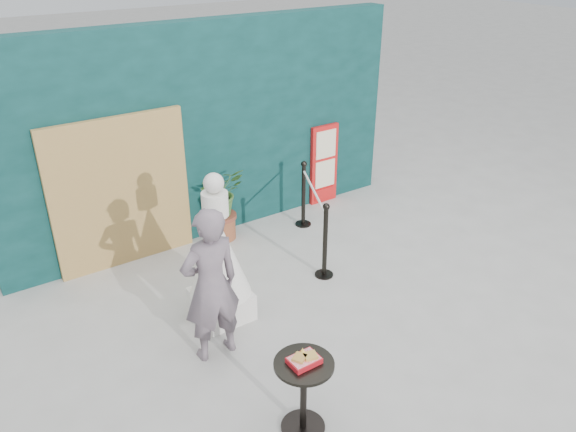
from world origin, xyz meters
name	(u,v)px	position (x,y,z in m)	size (l,w,h in m)	color
ground	(349,338)	(0.00, 0.00, 0.00)	(60.00, 60.00, 0.00)	#ADAAA5
back_wall	(209,132)	(0.00, 3.15, 1.50)	(6.00, 0.30, 3.00)	#092A29
bamboo_fence	(121,193)	(-1.40, 2.94, 1.00)	(1.80, 0.08, 2.00)	tan
woman	(211,285)	(-1.33, 0.62, 0.85)	(0.62, 0.41, 1.70)	slate
menu_board	(324,164)	(1.90, 2.95, 0.65)	(0.50, 0.07, 1.30)	red
statue	(219,262)	(-0.96, 1.15, 0.73)	(0.70, 0.70, 1.78)	white
cafe_table	(304,385)	(-1.15, -0.72, 0.50)	(0.52, 0.52, 0.75)	black
food_basket	(304,359)	(-1.15, -0.72, 0.79)	(0.26, 0.19, 0.11)	red
planter	(220,198)	(-0.07, 2.79, 0.63)	(0.64, 0.55, 1.09)	brown
stanchion_barrier	(313,217)	(0.84, 1.81, 0.49)	(0.84, 1.54, 1.03)	black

